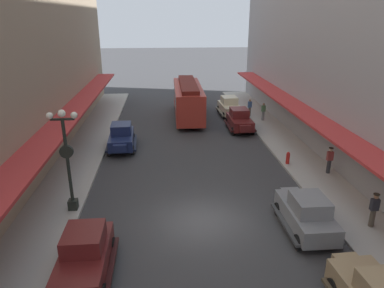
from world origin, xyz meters
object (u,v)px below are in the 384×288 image
Objects in this scene: parked_car_3 at (121,136)px; pedestrian_1 at (374,210)px; parked_car_0 at (306,213)px; parked_car_2 at (230,106)px; pedestrian_2 at (330,160)px; pedestrian_3 at (263,112)px; pedestrian_0 at (250,107)px; streetcar at (188,99)px; parked_car_1 at (240,119)px; fire_hydrant at (288,158)px; parked_car_5 at (84,255)px; lamp_post_with_clock at (67,157)px.

parked_car_3 reaches higher than pedestrian_1.
parked_car_0 and parked_car_2 have the same top height.
pedestrian_2 reaches higher than pedestrian_3.
parked_car_0 is 15.05m from parked_car_3.
pedestrian_2 reaches higher than pedestrian_0.
streetcar is (5.55, 8.01, 0.96)m from parked_car_3.
parked_car_1 reaches higher than pedestrian_2.
parked_car_3 is 13.87m from pedestrian_0.
pedestrian_1 is at bearing -79.55° from parked_car_1.
parked_car_1 is at bearing 89.15° from parked_car_0.
fire_hydrant is at bearing 100.10° from pedestrian_1.
parked_car_3 is at bearing 128.92° from parked_car_0.
pedestrian_2 is 11.99m from pedestrian_3.
parked_car_5 is 24.52m from pedestrian_0.
parked_car_5 is 0.44× the size of streetcar.
parked_car_3 is (-9.72, -8.65, 0.00)m from parked_car_2.
parked_car_3 is at bearing 155.92° from pedestrian_2.
pedestrian_0 is at bearing 83.90° from parked_car_0.
lamp_post_with_clock reaches higher than pedestrian_0.
parked_car_2 is at bearing 8.74° from streetcar.
fire_hydrant is 2.64m from pedestrian_2.
fire_hydrant is (12.75, 4.79, -2.42)m from lamp_post_with_clock.
lamp_post_with_clock is 3.09× the size of pedestrian_1.
fire_hydrant is (11.19, 9.68, -0.38)m from parked_car_5.
lamp_post_with_clock is at bearing 107.65° from parked_car_5.
pedestrian_2 is (7.67, -13.92, -0.89)m from streetcar.
parked_car_3 is 14.48m from pedestrian_2.
parked_car_1 is (0.23, 15.49, 0.00)m from parked_car_0.
pedestrian_3 is (2.96, 17.77, 0.05)m from parked_car_0.
pedestrian_0 is at bearing 33.79° from parked_car_3.
pedestrian_2 is (0.66, 5.93, 0.00)m from pedestrian_1.
pedestrian_2 is (13.20, 8.03, 0.07)m from parked_car_5.
lamp_post_with_clock reaches higher than parked_car_3.
parked_car_5 is 2.60× the size of pedestrian_0.
pedestrian_2 is (2.01, -1.65, 0.45)m from fire_hydrant.
parked_car_2 is at bearing 66.77° from parked_car_5.
lamp_post_with_clock is (-1.54, -9.05, 2.04)m from parked_car_3.
streetcar is at bearing -171.26° from parked_car_2.
parked_car_0 is 9.69m from parked_car_5.
pedestrian_3 is (13.95, 15.11, -2.00)m from lamp_post_with_clock.
parked_car_3 is 2.63× the size of pedestrian_3.
pedestrian_3 is (1.20, 10.32, 0.43)m from fire_hydrant.
streetcar reaches higher than parked_car_5.
streetcar is at bearing 67.45° from lamp_post_with_clock.
pedestrian_3 is at bearing 47.28° from lamp_post_with_clock.
parked_car_5 is at bearing -170.49° from pedestrian_1.
streetcar is at bearing 75.86° from parked_car_5.
streetcar reaches higher than pedestrian_0.
streetcar is at bearing 164.08° from pedestrian_3.
parked_car_0 is 11.49m from lamp_post_with_clock.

